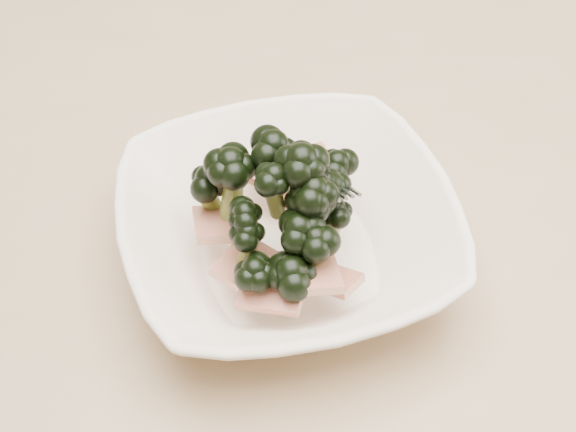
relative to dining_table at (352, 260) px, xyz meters
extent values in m
cube|color=tan|center=(0.00, 0.00, 0.08)|extent=(1.20, 0.80, 0.04)
imported|color=white|center=(-0.08, -0.06, 0.13)|extent=(0.26, 0.26, 0.06)
cylinder|color=olive|center=(-0.07, -0.08, 0.17)|extent=(0.02, 0.02, 0.03)
ellipsoid|color=black|center=(-0.07, -0.08, 0.19)|extent=(0.03, 0.03, 0.03)
cylinder|color=olive|center=(-0.12, -0.09, 0.15)|extent=(0.02, 0.01, 0.03)
ellipsoid|color=black|center=(-0.12, -0.09, 0.17)|extent=(0.03, 0.03, 0.02)
cylinder|color=olive|center=(-0.03, -0.04, 0.15)|extent=(0.02, 0.02, 0.04)
ellipsoid|color=black|center=(-0.03, -0.04, 0.17)|extent=(0.03, 0.03, 0.03)
cylinder|color=olive|center=(-0.08, -0.10, 0.16)|extent=(0.02, 0.02, 0.04)
ellipsoid|color=black|center=(-0.08, -0.10, 0.18)|extent=(0.04, 0.04, 0.03)
cylinder|color=olive|center=(-0.12, -0.11, 0.14)|extent=(0.02, 0.02, 0.03)
ellipsoid|color=black|center=(-0.12, -0.11, 0.16)|extent=(0.03, 0.03, 0.03)
cylinder|color=olive|center=(-0.05, -0.08, 0.16)|extent=(0.01, 0.02, 0.03)
ellipsoid|color=black|center=(-0.05, -0.08, 0.17)|extent=(0.03, 0.03, 0.02)
cylinder|color=olive|center=(-0.12, -0.04, 0.16)|extent=(0.03, 0.03, 0.05)
ellipsoid|color=black|center=(-0.12, -0.04, 0.19)|extent=(0.04, 0.04, 0.03)
cylinder|color=olive|center=(-0.07, -0.08, 0.17)|extent=(0.02, 0.03, 0.05)
ellipsoid|color=black|center=(-0.07, -0.08, 0.20)|extent=(0.04, 0.04, 0.03)
cylinder|color=olive|center=(-0.09, -0.12, 0.14)|extent=(0.02, 0.02, 0.04)
ellipsoid|color=black|center=(-0.09, -0.12, 0.16)|extent=(0.04, 0.04, 0.03)
cylinder|color=olive|center=(-0.07, -0.07, 0.19)|extent=(0.02, 0.02, 0.04)
ellipsoid|color=black|center=(-0.07, -0.07, 0.21)|extent=(0.04, 0.04, 0.03)
cylinder|color=olive|center=(-0.13, -0.02, 0.14)|extent=(0.03, 0.02, 0.05)
ellipsoid|color=black|center=(-0.13, -0.02, 0.17)|extent=(0.04, 0.04, 0.03)
cylinder|color=olive|center=(-0.06, -0.07, 0.17)|extent=(0.02, 0.01, 0.04)
ellipsoid|color=black|center=(-0.06, -0.07, 0.19)|extent=(0.03, 0.03, 0.03)
cylinder|color=olive|center=(-0.08, -0.03, 0.17)|extent=(0.02, 0.02, 0.05)
ellipsoid|color=black|center=(-0.08, -0.03, 0.20)|extent=(0.04, 0.04, 0.03)
cylinder|color=olive|center=(-0.12, -0.08, 0.16)|extent=(0.02, 0.02, 0.03)
ellipsoid|color=black|center=(-0.12, -0.08, 0.18)|extent=(0.03, 0.03, 0.02)
cylinder|color=olive|center=(-0.07, -0.11, 0.15)|extent=(0.02, 0.02, 0.04)
ellipsoid|color=black|center=(-0.07, -0.11, 0.18)|extent=(0.03, 0.03, 0.03)
cylinder|color=olive|center=(-0.05, -0.07, 0.16)|extent=(0.02, 0.02, 0.04)
ellipsoid|color=black|center=(-0.05, -0.07, 0.18)|extent=(0.04, 0.04, 0.03)
cylinder|color=olive|center=(-0.09, -0.07, 0.18)|extent=(0.02, 0.02, 0.04)
ellipsoid|color=black|center=(-0.09, -0.07, 0.20)|extent=(0.03, 0.03, 0.03)
cylinder|color=olive|center=(-0.05, -0.07, 0.17)|extent=(0.02, 0.02, 0.03)
ellipsoid|color=black|center=(-0.05, -0.07, 0.19)|extent=(0.03, 0.03, 0.03)
cube|color=maroon|center=(-0.07, -0.12, 0.14)|extent=(0.05, 0.06, 0.02)
cube|color=maroon|center=(-0.14, -0.05, 0.14)|extent=(0.04, 0.05, 0.02)
cube|color=maroon|center=(-0.04, -0.01, 0.14)|extent=(0.03, 0.05, 0.02)
cube|color=maroon|center=(-0.12, -0.09, 0.14)|extent=(0.06, 0.06, 0.02)
cube|color=maroon|center=(-0.11, -0.12, 0.14)|extent=(0.06, 0.05, 0.02)
cube|color=maroon|center=(-0.08, -0.12, 0.15)|extent=(0.04, 0.04, 0.02)
cube|color=maroon|center=(-0.08, 0.00, 0.13)|extent=(0.06, 0.06, 0.02)
camera|label=1|loc=(-0.19, -0.47, 0.60)|focal=50.00mm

